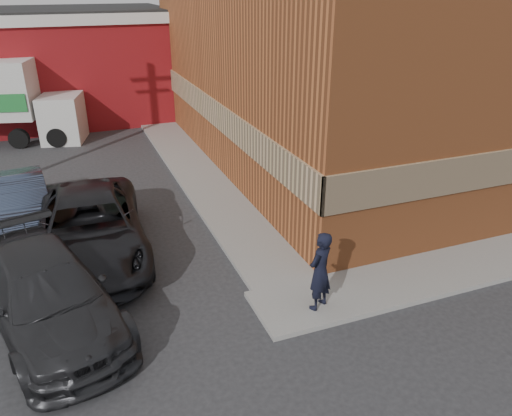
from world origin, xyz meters
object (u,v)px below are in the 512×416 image
object	(u,v)px
man	(320,271)
suv_a	(90,228)
sedan	(18,205)
brick_building	(373,39)
suv_b	(47,294)
warehouse	(13,66)

from	to	relation	value
man	suv_a	xyz separation A→B (m)	(-4.56, 4.45, -0.21)
sedan	brick_building	bearing A→B (deg)	6.51
man	sedan	bearing A→B (deg)	-75.88
brick_building	suv_a	size ratio (longest dim) A/B	2.99
brick_building	suv_a	distance (m)	13.99
suv_b	man	bearing A→B (deg)	-31.78
warehouse	man	world-z (taller)	warehouse
brick_building	suv_b	bearing A→B (deg)	-147.39
man	suv_b	xyz separation A→B (m)	(-5.65, 1.65, -0.26)
suv_a	warehouse	bearing A→B (deg)	100.50
suv_b	sedan	bearing A→B (deg)	82.96
brick_building	warehouse	size ratio (longest dim) A/B	1.12
suv_a	suv_b	world-z (taller)	suv_a
brick_building	warehouse	bearing A→B (deg)	142.80
warehouse	suv_a	world-z (taller)	warehouse
sedan	suv_b	world-z (taller)	same
brick_building	sedan	size ratio (longest dim) A/B	3.75
suv_a	suv_b	bearing A→B (deg)	-108.71
brick_building	warehouse	xyz separation A→B (m)	(-14.50, 11.00, -1.87)
suv_a	sedan	bearing A→B (deg)	129.84
brick_building	man	xyz separation A→B (m)	(-7.63, -10.15, -3.62)
man	sedan	size ratio (longest dim) A/B	0.39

